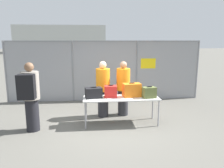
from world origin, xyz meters
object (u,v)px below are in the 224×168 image
object	(u,v)px
suitcase_orange	(132,90)
suitcase_olive	(149,92)
suitcase_red	(111,91)
utility_trailer	(124,80)
security_worker_far	(103,88)
suitcase_black	(94,93)
traveler_hooded	(30,95)
security_worker_near	(123,88)
inspection_table	(121,99)

from	to	relation	value
suitcase_orange	suitcase_olive	bearing A→B (deg)	-20.13
suitcase_red	utility_trailer	distance (m)	4.78
suitcase_red	security_worker_far	bearing A→B (deg)	108.14
suitcase_black	suitcase_red	distance (m)	0.49
traveler_hooded	security_worker_far	distance (m)	2.18
suitcase_orange	security_worker_near	bearing A→B (deg)	102.88
traveler_hooded	security_worker_far	xyz separation A→B (m)	(1.92, 1.02, -0.10)
suitcase_orange	security_worker_far	size ratio (longest dim) A/B	0.31
suitcase_black	suitcase_orange	distance (m)	1.09
suitcase_black	suitcase_orange	size ratio (longest dim) A/B	0.94
inspection_table	suitcase_olive	distance (m)	0.81
suitcase_orange	suitcase_olive	xyz separation A→B (m)	(0.47, -0.17, -0.04)
suitcase_orange	suitcase_olive	distance (m)	0.50
security_worker_near	suitcase_black	bearing A→B (deg)	37.90
suitcase_orange	traveler_hooded	xyz separation A→B (m)	(-2.72, -0.42, 0.04)
suitcase_red	traveler_hooded	xyz separation A→B (m)	(-2.11, -0.43, 0.06)
suitcase_black	traveler_hooded	xyz separation A→B (m)	(-1.62, -0.39, 0.08)
suitcase_black	suitcase_olive	bearing A→B (deg)	-4.98
suitcase_olive	security_worker_near	xyz separation A→B (m)	(-0.62, 0.84, -0.03)
suitcase_orange	security_worker_near	world-z (taller)	security_worker_near
utility_trailer	suitcase_olive	bearing A→B (deg)	-89.99
suitcase_red	security_worker_far	world-z (taller)	security_worker_far
suitcase_red	security_worker_far	size ratio (longest dim) A/B	0.21
suitcase_olive	traveler_hooded	distance (m)	3.19
security_worker_near	security_worker_far	world-z (taller)	security_worker_far
traveler_hooded	suitcase_olive	bearing A→B (deg)	12.33
security_worker_near	security_worker_far	size ratio (longest dim) A/B	0.99
inspection_table	security_worker_near	size ratio (longest dim) A/B	1.24
suitcase_orange	security_worker_far	world-z (taller)	security_worker_far
inspection_table	utility_trailer	xyz separation A→B (m)	(0.78, 4.72, -0.29)
security_worker_near	utility_trailer	xyz separation A→B (m)	(0.62, 3.98, -0.46)
suitcase_olive	security_worker_far	distance (m)	1.48
suitcase_black	suitcase_red	world-z (taller)	suitcase_red
suitcase_orange	security_worker_near	xyz separation A→B (m)	(-0.15, 0.67, -0.07)
suitcase_black	suitcase_red	bearing A→B (deg)	5.17
inspection_table	utility_trailer	bearing A→B (deg)	80.63
suitcase_olive	suitcase_black	bearing A→B (deg)	175.02
suitcase_red	suitcase_orange	xyz separation A→B (m)	(0.61, -0.01, 0.03)
security_worker_far	utility_trailer	bearing A→B (deg)	-117.23
inspection_table	suitcase_red	xyz separation A→B (m)	(-0.29, 0.09, 0.22)
suitcase_red	security_worker_near	size ratio (longest dim) A/B	0.21
suitcase_red	suitcase_olive	world-z (taller)	suitcase_red
traveler_hooded	security_worker_near	bearing A→B (deg)	30.80
suitcase_olive	traveler_hooded	bearing A→B (deg)	-175.47
inspection_table	suitcase_olive	size ratio (longest dim) A/B	5.36
traveler_hooded	suitcase_black	bearing A→B (deg)	21.23
inspection_table	traveler_hooded	distance (m)	2.44
utility_trailer	suitcase_orange	bearing A→B (deg)	-95.72
suitcase_orange	security_worker_near	distance (m)	0.69
suitcase_olive	traveler_hooded	size ratio (longest dim) A/B	0.22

